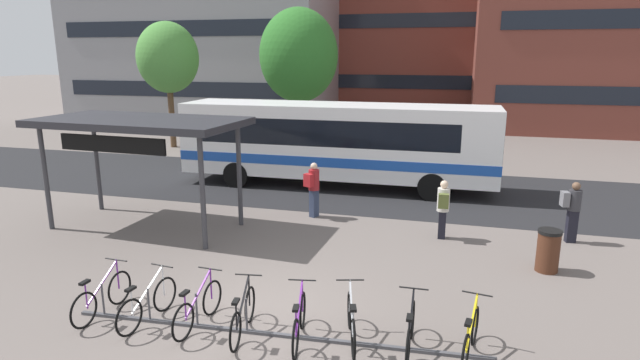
% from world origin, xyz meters
% --- Properties ---
extents(ground, '(200.00, 200.00, 0.00)m').
position_xyz_m(ground, '(0.00, 0.00, 0.00)').
color(ground, '#6B605B').
extents(bus_lane_asphalt, '(80.00, 7.20, 0.01)m').
position_xyz_m(bus_lane_asphalt, '(0.00, 10.39, 0.00)').
color(bus_lane_asphalt, '#232326').
rests_on(bus_lane_asphalt, ground).
extents(city_bus, '(12.05, 2.69, 3.20)m').
position_xyz_m(city_bus, '(-0.93, 10.39, 1.78)').
color(city_bus, white).
rests_on(city_bus, ground).
extents(bike_rack, '(7.90, 0.55, 0.70)m').
position_xyz_m(bike_rack, '(0.47, -0.72, 0.09)').
color(bike_rack, '#47474C').
rests_on(bike_rack, ground).
extents(parked_bicycle_purple_0, '(0.52, 1.72, 0.99)m').
position_xyz_m(parked_bicycle_purple_0, '(-3.05, -0.86, 0.38)').
color(parked_bicycle_purple_0, black).
rests_on(parked_bicycle_purple_0, ground).
extents(parked_bicycle_white_1, '(0.52, 1.72, 0.99)m').
position_xyz_m(parked_bicycle_white_1, '(-2.02, -0.88, 0.38)').
color(parked_bicycle_white_1, black).
rests_on(parked_bicycle_white_1, ground).
extents(parked_bicycle_purple_2, '(0.52, 1.72, 0.99)m').
position_xyz_m(parked_bicycle_purple_2, '(-1.00, -0.77, 0.38)').
color(parked_bicycle_purple_2, black).
rests_on(parked_bicycle_purple_2, ground).
extents(parked_bicycle_black_3, '(0.52, 1.71, 0.99)m').
position_xyz_m(parked_bicycle_black_3, '(-0.06, -0.83, 0.38)').
color(parked_bicycle_black_3, black).
rests_on(parked_bicycle_black_3, ground).
extents(parked_bicycle_purple_4, '(0.52, 1.70, 0.99)m').
position_xyz_m(parked_bicycle_purple_4, '(1.01, -0.78, 0.38)').
color(parked_bicycle_purple_4, black).
rests_on(parked_bicycle_purple_4, ground).
extents(parked_bicycle_silver_5, '(0.64, 1.67, 0.99)m').
position_xyz_m(parked_bicycle_silver_5, '(1.91, -0.53, 0.38)').
color(parked_bicycle_silver_5, black).
rests_on(parked_bicycle_silver_5, ground).
extents(parked_bicycle_black_6, '(0.52, 1.72, 0.99)m').
position_xyz_m(parked_bicycle_black_6, '(2.96, -0.59, 0.38)').
color(parked_bicycle_black_6, black).
rests_on(parked_bicycle_black_6, ground).
extents(parked_bicycle_yellow_7, '(0.52, 1.71, 0.99)m').
position_xyz_m(parked_bicycle_yellow_7, '(3.96, -0.51, 0.38)').
color(parked_bicycle_yellow_7, black).
rests_on(parked_bicycle_yellow_7, ground).
extents(transit_shelter, '(6.12, 3.20, 3.26)m').
position_xyz_m(transit_shelter, '(-5.33, 4.08, 3.04)').
color(transit_shelter, '#38383D').
rests_on(transit_shelter, ground).
extents(commuter_olive_pack_0, '(0.35, 0.53, 1.67)m').
position_xyz_m(commuter_olive_pack_0, '(3.25, 5.41, 0.96)').
color(commuter_olive_pack_0, black).
rests_on(commuter_olive_pack_0, ground).
extents(commuter_red_pack_1, '(0.50, 0.60, 1.76)m').
position_xyz_m(commuter_red_pack_1, '(-0.78, 6.36, 1.01)').
color(commuter_red_pack_1, '#2D3851').
rests_on(commuter_red_pack_1, ground).
extents(commuter_grey_pack_2, '(0.57, 0.40, 1.70)m').
position_xyz_m(commuter_grey_pack_2, '(6.66, 6.05, 0.99)').
color(commuter_grey_pack_2, black).
rests_on(commuter_grey_pack_2, ground).
extents(trash_bin, '(0.55, 0.55, 1.03)m').
position_xyz_m(trash_bin, '(5.77, 3.77, 0.52)').
color(trash_bin, '#4C2819').
rests_on(trash_bin, ground).
extents(street_tree_0, '(4.24, 4.24, 7.49)m').
position_xyz_m(street_tree_0, '(-5.07, 18.52, 4.97)').
color(street_tree_0, brown).
rests_on(street_tree_0, ground).
extents(street_tree_1, '(3.29, 3.29, 6.76)m').
position_xyz_m(street_tree_1, '(-11.83, 16.55, 4.85)').
color(street_tree_1, brown).
rests_on(street_tree_1, ground).
extents(building_left_wing, '(20.30, 10.09, 17.03)m').
position_xyz_m(building_left_wing, '(-16.64, 30.32, 8.52)').
color(building_left_wing, gray).
rests_on(building_left_wing, ground).
extents(building_centre_block, '(19.72, 12.10, 14.29)m').
position_xyz_m(building_centre_block, '(-0.93, 39.99, 7.15)').
color(building_centre_block, brown).
rests_on(building_centre_block, ground).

